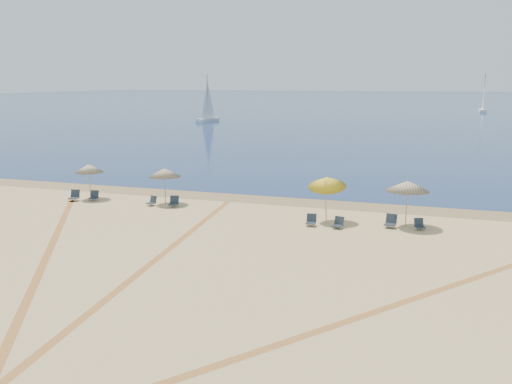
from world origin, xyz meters
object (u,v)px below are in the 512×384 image
Objects in this scene: umbrella_3 at (327,182)px; chair_7 at (338,223)px; chair_4 at (152,201)px; chair_6 at (311,221)px; sailboat_2 at (483,100)px; umbrella_1 at (89,168)px; sailboat_0 at (208,107)px; chair_2 at (74,196)px; chair_5 at (174,202)px; chair_3 at (94,196)px; chair_9 at (419,225)px; umbrella_2 at (165,172)px; chair_8 at (391,222)px; umbrella_4 at (408,186)px.

umbrella_3 reaches higher than chair_7.
chair_4 is 10.81m from chair_6.
chair_4 is 0.07× the size of sailboat_2.
umbrella_1 is at bearing 175.87° from umbrella_3.
chair_2 is at bearing -64.45° from sailboat_0.
umbrella_3 is 3.50× the size of chair_2.
umbrella_1 is 3.14× the size of chair_5.
chair_3 is at bearing -167.09° from chair_4.
chair_6 is at bearing 169.87° from chair_9.
sailboat_2 is (27.68, 120.65, 2.62)m from chair_4.
umbrella_3 is 0.29× the size of sailboat_2.
sailboat_0 reaches higher than umbrella_2.
chair_9 is at bearing 7.70° from chair_8.
umbrella_3 is at bearing 157.20° from chair_9.
chair_2 is at bearing -168.55° from chair_3.
sailboat_0 is 74.06m from sailboat_2.
umbrella_1 is 3.35× the size of chair_3.
umbrella_3 reaches higher than umbrella_2.
sailboat_2 is (16.43, 121.20, 0.64)m from umbrella_3.
chair_5 is 1.01× the size of chair_8.
chair_9 is 81.02m from sailboat_0.
umbrella_3 is at bearing -7.04° from umbrella_2.
umbrella_2 is at bearing -179.67° from chair_7.
chair_7 is at bearing -16.53° from chair_3.
chair_3 is at bearing -63.44° from sailboat_0.
chair_8 is at bearing -4.09° from umbrella_1.
chair_8 reaches higher than chair_6.
chair_4 is 0.91× the size of chair_8.
chair_4 is at bearing -102.69° from sailboat_2.
chair_3 is 15.16m from chair_6.
umbrella_1 is 0.25× the size of sailboat_2.
umbrella_4 is at bearing -10.80° from chair_3.
chair_3 is 0.08× the size of sailboat_0.
chair_8 is (3.56, -0.24, -1.94)m from umbrella_3.
chair_8 reaches higher than chair_3.
chair_6 is at bearing -16.96° from chair_2.
chair_2 is 21.85m from chair_9.
chair_3 is at bearing 157.22° from chair_9.
umbrella_4 reaches higher than chair_2.
umbrella_1 is 1.01× the size of umbrella_2.
chair_7 is at bearing -55.49° from umbrella_3.
umbrella_4 is 0.27× the size of sailboat_2.
chair_5 is 14.85m from chair_9.
umbrella_1 is 6.69m from chair_5.
sailboat_0 reaches higher than chair_6.
chair_6 is at bearing -97.68° from sailboat_2.
umbrella_1 reaches higher than umbrella_2.
chair_6 is (16.21, -1.47, -0.03)m from chair_2.
sailboat_0 is (-40.75, 69.04, 0.49)m from umbrella_4.
umbrella_2 is 14.45m from chair_8.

